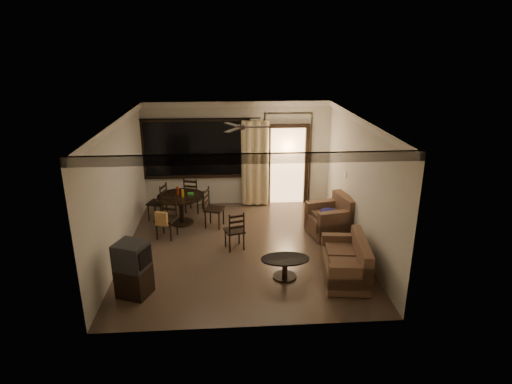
{
  "coord_description": "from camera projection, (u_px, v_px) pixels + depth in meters",
  "views": [
    {
      "loc": [
        -0.28,
        -8.39,
        4.25
      ],
      "look_at": [
        0.32,
        0.2,
        1.21
      ],
      "focal_mm": 30.0,
      "sensor_mm": 36.0,
      "label": 1
    }
  ],
  "objects": [
    {
      "name": "dining_chair_south",
      "position": [
        167.0,
        225.0,
        9.72
      ],
      "size": [
        0.53,
        0.56,
        0.95
      ],
      "rotation": [
        0.0,
        0.0,
        -0.32
      ],
      "color": "black",
      "rests_on": "ground"
    },
    {
      "name": "ground",
      "position": [
        242.0,
        248.0,
        9.33
      ],
      "size": [
        5.5,
        5.5,
        0.0
      ],
      "primitive_type": "plane",
      "color": "#7F6651",
      "rests_on": "ground"
    },
    {
      "name": "coffee_table",
      "position": [
        285.0,
        264.0,
        8.08
      ],
      "size": [
        0.92,
        0.55,
        0.4
      ],
      "rotation": [
        0.0,
        0.0,
        0.12
      ],
      "color": "black",
      "rests_on": "ground"
    },
    {
      "name": "dining_table",
      "position": [
        181.0,
        201.0,
        10.42
      ],
      "size": [
        1.15,
        1.15,
        0.94
      ],
      "rotation": [
        0.0,
        0.0,
        -0.32
      ],
      "color": "black",
      "rests_on": "ground"
    },
    {
      "name": "room_shell",
      "position": [
        263.0,
        146.0,
        10.42
      ],
      "size": [
        5.5,
        6.7,
        5.5
      ],
      "color": "beige",
      "rests_on": "ground"
    },
    {
      "name": "dining_chair_north",
      "position": [
        194.0,
        201.0,
        11.23
      ],
      "size": [
        0.53,
        0.53,
        0.95
      ],
      "rotation": [
        0.0,
        0.0,
        2.83
      ],
      "color": "black",
      "rests_on": "ground"
    },
    {
      "name": "dining_chair_east",
      "position": [
        214.0,
        215.0,
        10.32
      ],
      "size": [
        0.53,
        0.53,
        0.95
      ],
      "rotation": [
        0.0,
        0.0,
        1.26
      ],
      "color": "black",
      "rests_on": "ground"
    },
    {
      "name": "dining_chair_west",
      "position": [
        158.0,
        209.0,
        10.71
      ],
      "size": [
        0.53,
        0.53,
        0.95
      ],
      "rotation": [
        0.0,
        0.0,
        -1.89
      ],
      "color": "black",
      "rests_on": "ground"
    },
    {
      "name": "tv_cabinet",
      "position": [
        133.0,
        269.0,
        7.44
      ],
      "size": [
        0.66,
        0.63,
        1.0
      ],
      "rotation": [
        0.0,
        0.0,
        -0.38
      ],
      "color": "black",
      "rests_on": "ground"
    },
    {
      "name": "side_chair",
      "position": [
        235.0,
        237.0,
        9.21
      ],
      "size": [
        0.48,
        0.48,
        0.88
      ],
      "rotation": [
        0.0,
        0.0,
        3.44
      ],
      "color": "black",
      "rests_on": "ground"
    },
    {
      "name": "armchair",
      "position": [
        332.0,
        219.0,
        9.86
      ],
      "size": [
        1.07,
        1.07,
        0.91
      ],
      "rotation": [
        0.0,
        0.0,
        0.21
      ],
      "color": "#401F1E",
      "rests_on": "ground"
    },
    {
      "name": "sofa",
      "position": [
        348.0,
        263.0,
        8.05
      ],
      "size": [
        0.93,
        1.52,
        0.77
      ],
      "rotation": [
        0.0,
        0.0,
        -0.12
      ],
      "color": "#401F1E",
      "rests_on": "ground"
    }
  ]
}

